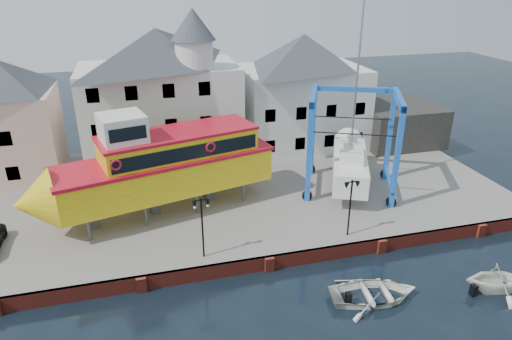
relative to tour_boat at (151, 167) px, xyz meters
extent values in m
plane|color=black|center=(6.61, -7.82, -4.74)|extent=(140.00, 140.00, 0.00)
cube|color=slate|center=(6.61, 3.18, -4.24)|extent=(44.00, 22.00, 1.00)
cube|color=maroon|center=(6.61, -7.70, -4.24)|extent=(44.00, 0.25, 1.00)
cube|color=maroon|center=(-1.39, -7.87, -4.24)|extent=(0.60, 0.36, 1.00)
cube|color=maroon|center=(6.61, -7.87, -4.24)|extent=(0.60, 0.36, 1.00)
cube|color=maroon|center=(14.61, -7.87, -4.24)|extent=(0.60, 0.36, 1.00)
cube|color=maroon|center=(22.61, -7.87, -4.24)|extent=(0.60, 0.36, 1.00)
cube|color=#DEAA9A|center=(-11.39, 10.18, 0.01)|extent=(8.00, 7.00, 7.50)
cube|color=black|center=(-10.89, 6.72, -2.14)|extent=(1.00, 0.08, 1.20)
cube|color=black|center=(-10.89, 6.72, 0.86)|extent=(1.00, 0.08, 1.20)
cube|color=silver|center=(1.61, 10.68, 0.76)|extent=(14.00, 8.00, 9.00)
pyramid|color=#3C4147|center=(1.61, 10.68, 6.86)|extent=(14.00, 8.00, 3.20)
cube|color=black|center=(-3.89, 6.72, -2.14)|extent=(1.00, 0.08, 1.20)
cube|color=black|center=(-0.89, 6.72, -2.14)|extent=(1.00, 0.08, 1.20)
cube|color=black|center=(2.11, 6.72, -2.14)|extent=(1.00, 0.08, 1.20)
cube|color=black|center=(5.11, 6.72, -2.14)|extent=(1.00, 0.08, 1.20)
cube|color=black|center=(-3.89, 6.72, 0.86)|extent=(1.00, 0.08, 1.20)
cube|color=black|center=(-0.89, 6.72, 0.86)|extent=(1.00, 0.08, 1.20)
cube|color=black|center=(2.11, 6.72, 0.86)|extent=(1.00, 0.08, 1.20)
cube|color=black|center=(5.11, 6.72, 0.86)|extent=(1.00, 0.08, 1.20)
cube|color=black|center=(-3.89, 6.72, 3.86)|extent=(1.00, 0.08, 1.20)
cube|color=black|center=(-0.89, 6.72, 3.86)|extent=(1.00, 0.08, 1.20)
cube|color=black|center=(2.11, 6.72, 3.86)|extent=(1.00, 0.08, 1.20)
cube|color=black|center=(5.11, 6.72, 3.86)|extent=(1.00, 0.08, 1.20)
cylinder|color=silver|center=(4.61, 8.28, 6.46)|extent=(3.20, 3.20, 2.40)
cone|color=#3C4147|center=(4.61, 8.28, 8.96)|extent=(3.80, 3.80, 2.60)
cube|color=silver|center=(15.61, 11.18, 0.26)|extent=(12.00, 8.00, 8.00)
pyramid|color=#3C4147|center=(15.61, 11.18, 5.86)|extent=(12.00, 8.00, 3.20)
cube|color=black|center=(11.11, 7.22, -2.14)|extent=(1.00, 0.08, 1.20)
cube|color=black|center=(14.11, 7.22, -2.14)|extent=(1.00, 0.08, 1.20)
cube|color=black|center=(17.11, 7.22, -2.14)|extent=(1.00, 0.08, 1.20)
cube|color=black|center=(20.11, 7.22, -2.14)|extent=(1.00, 0.08, 1.20)
cube|color=black|center=(11.11, 7.22, 0.86)|extent=(1.00, 0.08, 1.20)
cube|color=black|center=(14.11, 7.22, 0.86)|extent=(1.00, 0.08, 1.20)
cube|color=black|center=(17.11, 7.22, 0.86)|extent=(1.00, 0.08, 1.20)
cube|color=black|center=(20.11, 7.22, 0.86)|extent=(1.00, 0.08, 1.20)
cube|color=black|center=(25.61, 9.18, -1.74)|extent=(8.00, 7.00, 4.00)
cylinder|color=black|center=(2.61, -6.62, -1.74)|extent=(0.12, 0.12, 4.00)
cube|color=black|center=(2.61, -6.62, 0.31)|extent=(0.90, 0.06, 0.06)
sphere|color=black|center=(2.61, -6.62, 0.38)|extent=(0.16, 0.16, 0.16)
cone|color=black|center=(2.21, -6.62, 0.04)|extent=(0.32, 0.32, 0.45)
sphere|color=white|center=(2.21, -6.62, -0.14)|extent=(0.18, 0.18, 0.18)
cone|color=black|center=(3.01, -6.62, 0.04)|extent=(0.32, 0.32, 0.45)
sphere|color=white|center=(3.01, -6.62, -0.14)|extent=(0.18, 0.18, 0.18)
cylinder|color=black|center=(12.61, -6.62, -1.74)|extent=(0.12, 0.12, 4.00)
cube|color=black|center=(12.61, -6.62, 0.31)|extent=(0.90, 0.06, 0.06)
sphere|color=black|center=(12.61, -6.62, 0.38)|extent=(0.16, 0.16, 0.16)
cone|color=black|center=(12.21, -6.62, 0.04)|extent=(0.32, 0.32, 0.45)
sphere|color=white|center=(12.21, -6.62, -0.14)|extent=(0.18, 0.18, 0.18)
cone|color=black|center=(13.01, -6.62, 0.04)|extent=(0.32, 0.32, 0.45)
sphere|color=white|center=(13.01, -6.62, -0.14)|extent=(0.18, 0.18, 0.18)
cylinder|color=#59595E|center=(-4.52, -2.75, -2.91)|extent=(0.24, 0.24, 1.67)
cylinder|color=#59595E|center=(-5.29, 0.27, -2.91)|extent=(0.24, 0.24, 1.67)
cylinder|color=#59595E|center=(-0.74, -1.79, -2.91)|extent=(0.24, 0.24, 1.67)
cylinder|color=#59595E|center=(-1.51, 1.23, -2.91)|extent=(0.24, 0.24, 1.67)
cylinder|color=#59595E|center=(3.04, -0.84, -2.91)|extent=(0.24, 0.24, 1.67)
cylinder|color=#59595E|center=(2.27, 2.19, -2.91)|extent=(0.24, 0.24, 1.67)
cylinder|color=#59595E|center=(6.82, 0.12, -2.91)|extent=(0.24, 0.24, 1.67)
cylinder|color=#59595E|center=(6.06, 3.14, -2.91)|extent=(0.24, 0.24, 1.67)
cube|color=#59595E|center=(-4.36, -1.10, -2.91)|extent=(0.78, 0.70, 1.67)
cube|color=#59595E|center=(-0.04, -0.01, -2.91)|extent=(0.78, 0.70, 1.67)
cube|color=#59595E|center=(4.28, 1.09, -2.91)|extent=(0.78, 0.70, 1.67)
cube|color=yellow|center=(1.04, 0.26, -0.84)|extent=(16.16, 7.93, 2.45)
cone|color=yellow|center=(-7.71, -1.95, -0.84)|extent=(3.42, 4.71, 4.23)
cube|color=red|center=(1.04, 0.26, 0.49)|extent=(16.53, 8.19, 0.25)
cube|color=yellow|center=(2.12, 0.54, 1.27)|extent=(11.73, 6.41, 1.78)
cube|color=black|center=(2.59, -1.33, 1.33)|extent=(10.38, 2.68, 1.00)
cube|color=black|center=(1.65, 2.40, 1.33)|extent=(10.38, 2.68, 1.00)
cube|color=red|center=(2.12, 0.54, 2.26)|extent=(11.98, 6.57, 0.20)
cube|color=white|center=(-1.66, -0.42, 3.18)|extent=(3.52, 3.52, 2.03)
cube|color=black|center=(-1.30, -1.85, 3.26)|extent=(2.37, 0.66, 0.89)
torus|color=red|center=(-2.26, -2.61, 1.50)|extent=(0.79, 0.34, 0.78)
torus|color=red|center=(4.22, -0.97, 1.50)|extent=(0.79, 0.34, 0.78)
cube|color=#0F47A3|center=(11.76, -1.03, 0.26)|extent=(0.53, 0.53, 8.01)
cylinder|color=black|center=(11.76, -1.03, -3.34)|extent=(0.85, 0.59, 0.80)
cube|color=#0F47A3|center=(13.96, 3.81, 0.26)|extent=(0.53, 0.53, 8.01)
cylinder|color=black|center=(13.96, 3.81, -3.34)|extent=(0.85, 0.59, 0.80)
cube|color=#0F47A3|center=(17.64, -3.71, 0.26)|extent=(0.53, 0.53, 8.01)
cylinder|color=black|center=(17.64, -3.71, -3.34)|extent=(0.85, 0.59, 0.80)
cube|color=#0F47A3|center=(19.84, 1.14, 0.26)|extent=(0.53, 0.53, 8.01)
cylinder|color=black|center=(19.84, 1.14, -3.34)|extent=(0.85, 0.59, 0.80)
cube|color=#0F47A3|center=(12.86, 1.39, 4.07)|extent=(2.73, 5.38, 0.56)
cube|color=#0F47A3|center=(12.86, 1.39, -2.60)|extent=(2.62, 5.33, 0.24)
cube|color=#0F47A3|center=(18.74, -1.28, 4.07)|extent=(2.73, 5.38, 0.56)
cube|color=#0F47A3|center=(18.74, -1.28, -2.60)|extent=(2.62, 5.33, 0.24)
cube|color=#0F47A3|center=(16.90, 2.48, 4.07)|extent=(6.42, 3.20, 0.40)
cube|color=white|center=(15.80, 0.05, -1.68)|extent=(5.94, 8.90, 1.83)
cone|color=white|center=(17.90, 4.69, -1.68)|extent=(3.15, 2.75, 2.63)
cube|color=#59595E|center=(15.80, 0.05, -3.00)|extent=(1.10, 1.99, 0.80)
cube|color=white|center=(15.56, -0.47, -0.42)|extent=(3.09, 3.88, 0.69)
cylinder|color=#99999E|center=(16.04, 0.57, 5.53)|extent=(0.21, 0.21, 12.59)
cube|color=black|center=(14.95, -1.82, 1.79)|extent=(5.75, 2.70, 0.05)
cube|color=black|center=(16.65, 1.93, 1.79)|extent=(5.75, 2.70, 0.05)
imported|color=white|center=(11.75, -12.08, -4.74)|extent=(5.65, 4.36, 1.08)
imported|color=white|center=(19.24, -13.33, -4.74)|extent=(4.47, 4.08, 2.01)
camera|label=1|loc=(-0.48, -31.12, 13.08)|focal=32.00mm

